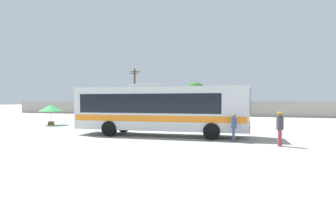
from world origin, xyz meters
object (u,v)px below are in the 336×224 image
parked_car_second_red (183,112)px  roadside_tree_midleft (195,90)px  parked_car_leftmost_red (145,111)px  roadside_tree_left (140,94)px  vendor_umbrella_near_gate_green (51,108)px  utility_pole_far (135,90)px  parked_car_third_black (222,112)px  passenger_waiting_on_apron (280,127)px  coach_bus_silver_orange (158,108)px  utility_pole_near (134,91)px  attendant_by_bus_door (234,126)px

parked_car_second_red → roadside_tree_midleft: size_ratio=0.79×
parked_car_leftmost_red → roadside_tree_left: roadside_tree_left is taller
roadside_tree_left → roadside_tree_midleft: size_ratio=0.97×
vendor_umbrella_near_gate_green → utility_pole_far: 25.06m
parked_car_third_black → utility_pole_far: (-17.10, 6.98, 3.67)m
passenger_waiting_on_apron → roadside_tree_left: bearing=124.7°
utility_pole_far → roadside_tree_midleft: bearing=12.8°
passenger_waiting_on_apron → vendor_umbrella_near_gate_green: (-20.54, 6.48, 0.63)m
passenger_waiting_on_apron → parked_car_second_red: bearing=115.7°
parked_car_third_black → roadside_tree_midleft: (-6.00, 9.51, 3.60)m
coach_bus_silver_orange → parked_car_leftmost_red: bearing=114.9°
utility_pole_near → parked_car_third_black: bearing=-19.2°
vendor_umbrella_near_gate_green → roadside_tree_left: (-1.75, 25.73, 2.16)m
roadside_tree_left → parked_car_second_red: bearing=-38.1°
utility_pole_far → roadside_tree_left: utility_pole_far is taller
parked_car_third_black → utility_pole_near: 17.95m
attendant_by_bus_door → parked_car_leftmost_red: (-15.46, 23.56, -0.16)m
parked_car_second_red → utility_pole_near: utility_pole_near is taller
utility_pole_near → utility_pole_far: size_ratio=0.95×
passenger_waiting_on_apron → parked_car_third_black: (-5.78, 24.29, -0.24)m
passenger_waiting_on_apron → roadside_tree_midleft: bearing=109.2°
utility_pole_far → roadside_tree_left: 1.27m
utility_pole_near → roadside_tree_midleft: size_ratio=1.37×
attendant_by_bus_door → utility_pole_far: size_ratio=0.19×
parked_car_third_black → roadside_tree_left: roadside_tree_left is taller
vendor_umbrella_near_gate_green → roadside_tree_left: bearing=93.9°
attendant_by_bus_door → utility_pole_near: size_ratio=0.20×
parked_car_leftmost_red → parked_car_third_black: parked_car_third_black is taller
parked_car_leftmost_red → utility_pole_near: (-4.53, 5.80, 3.46)m
vendor_umbrella_near_gate_green → roadside_tree_left: size_ratio=0.40×
vendor_umbrella_near_gate_green → parked_car_leftmost_red: size_ratio=0.49×
attendant_by_bus_door → parked_car_third_black: size_ratio=0.41×
attendant_by_bus_door → passenger_waiting_on_apron: (2.43, -0.72, 0.10)m
parked_car_second_red → parked_car_third_black: (5.63, 0.62, 0.02)m
parked_car_leftmost_red → parked_car_second_red: bearing=-5.3°
coach_bus_silver_orange → parked_car_second_red: size_ratio=2.56×
passenger_waiting_on_apron → roadside_tree_midleft: (-11.78, 33.80, 3.36)m
parked_car_second_red → utility_pole_near: bearing=149.8°
coach_bus_silver_orange → parked_car_third_black: coach_bus_silver_orange is taller
passenger_waiting_on_apron → parked_car_second_red: size_ratio=0.39×
parked_car_second_red → roadside_tree_midleft: (-0.37, 10.13, 3.62)m
utility_pole_far → roadside_tree_midleft: (11.10, 2.52, -0.06)m
parked_car_second_red → utility_pole_far: utility_pole_far is taller
vendor_umbrella_near_gate_green → parked_car_third_black: bearing=50.4°
vendor_umbrella_near_gate_green → attendant_by_bus_door: bearing=-17.7°
attendant_by_bus_door → utility_pole_near: bearing=124.3°
coach_bus_silver_orange → attendant_by_bus_door: (5.20, -1.47, -0.97)m
coach_bus_silver_orange → roadside_tree_midleft: bearing=97.5°
coach_bus_silver_orange → passenger_waiting_on_apron: 7.99m
coach_bus_silver_orange → utility_pole_near: 31.66m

